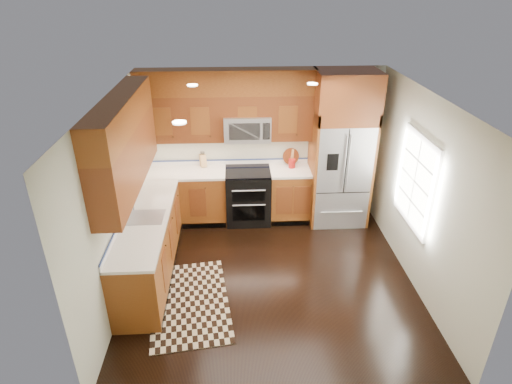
{
  "coord_description": "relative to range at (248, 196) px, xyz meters",
  "views": [
    {
      "loc": [
        -0.45,
        -4.91,
        3.89
      ],
      "look_at": [
        -0.17,
        0.6,
        1.09
      ],
      "focal_mm": 30.0,
      "sensor_mm": 36.0,
      "label": 1
    }
  ],
  "objects": [
    {
      "name": "wall_back",
      "position": [
        0.25,
        0.33,
        0.83
      ],
      "size": [
        4.0,
        0.02,
        2.6
      ],
      "primitive_type": "cube",
      "color": "#B4BAA7",
      "rests_on": "ground"
    },
    {
      "name": "upper_cabinets",
      "position": [
        -0.9,
        -0.58,
        1.56
      ],
      "size": [
        2.85,
        3.0,
        1.15
      ],
      "color": "brown",
      "rests_on": "ground"
    },
    {
      "name": "microwave",
      "position": [
        -0.0,
        0.13,
        1.19
      ],
      "size": [
        0.76,
        0.4,
        0.42
      ],
      "color": "#B2B2B7",
      "rests_on": "ground"
    },
    {
      "name": "refrigerator",
      "position": [
        1.55,
        -0.04,
        0.83
      ],
      "size": [
        0.98,
        0.75,
        2.6
      ],
      "color": "#B2B2B7",
      "rests_on": "ground"
    },
    {
      "name": "rug",
      "position": [
        -0.85,
        -2.13,
        -0.46
      ],
      "size": [
        1.2,
        1.78,
        0.01
      ],
      "primitive_type": "cube",
      "rotation": [
        0.0,
        0.0,
        0.13
      ],
      "color": "black",
      "rests_on": "ground"
    },
    {
      "name": "sink_faucet",
      "position": [
        -1.48,
        -1.44,
        0.52
      ],
      "size": [
        0.54,
        0.44,
        0.37
      ],
      "color": "#B2B2B7",
      "rests_on": "countertop"
    },
    {
      "name": "wall_left",
      "position": [
        -1.75,
        -1.67,
        0.83
      ],
      "size": [
        0.02,
        4.0,
        2.6
      ],
      "primitive_type": "cube",
      "color": "#B4BAA7",
      "rests_on": "ground"
    },
    {
      "name": "base_cabinets",
      "position": [
        -0.98,
        -0.77,
        -0.02
      ],
      "size": [
        2.85,
        3.0,
        0.9
      ],
      "color": "brown",
      "rests_on": "ground"
    },
    {
      "name": "knife_block",
      "position": [
        -0.76,
        0.25,
        0.58
      ],
      "size": [
        0.13,
        0.16,
        0.27
      ],
      "color": "tan",
      "rests_on": "countertop"
    },
    {
      "name": "ground",
      "position": [
        0.25,
        -1.67,
        -0.47
      ],
      "size": [
        4.0,
        4.0,
        0.0
      ],
      "primitive_type": "plane",
      "color": "black",
      "rests_on": "ground"
    },
    {
      "name": "range",
      "position": [
        0.0,
        0.0,
        0.0
      ],
      "size": [
        0.76,
        0.67,
        0.95
      ],
      "color": "black",
      "rests_on": "ground"
    },
    {
      "name": "cutting_board",
      "position": [
        0.76,
        0.27,
        0.48
      ],
      "size": [
        0.34,
        0.34,
        0.02
      ],
      "primitive_type": "cylinder",
      "rotation": [
        0.0,
        0.0,
        0.2
      ],
      "color": "brown",
      "rests_on": "countertop"
    },
    {
      "name": "utensil_crock",
      "position": [
        0.76,
        0.12,
        0.58
      ],
      "size": [
        0.12,
        0.12,
        0.33
      ],
      "color": "#A61714",
      "rests_on": "countertop"
    },
    {
      "name": "wall_right",
      "position": [
        2.25,
        -1.67,
        0.83
      ],
      "size": [
        0.02,
        4.0,
        2.6
      ],
      "primitive_type": "cube",
      "color": "#B4BAA7",
      "rests_on": "ground"
    },
    {
      "name": "window",
      "position": [
        2.23,
        -1.47,
        0.93
      ],
      "size": [
        0.04,
        1.1,
        1.3
      ],
      "color": "white",
      "rests_on": "ground"
    },
    {
      "name": "countertop",
      "position": [
        -0.84,
        -0.65,
        0.45
      ],
      "size": [
        2.86,
        3.01,
        0.04
      ],
      "color": "white",
      "rests_on": "base_cabinets"
    }
  ]
}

